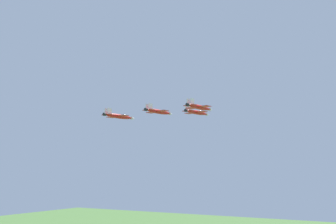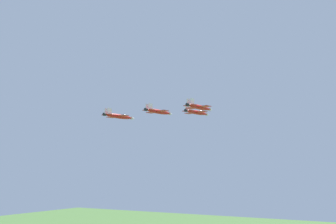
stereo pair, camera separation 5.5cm
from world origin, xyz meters
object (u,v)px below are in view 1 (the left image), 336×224
jet_right_wingman (199,107)px  jet_left_outer (119,116)px  jet_lead (197,112)px  jet_left_wingman (158,111)px

jet_right_wingman → jet_left_outer: (37.03, 6.68, -2.04)m
jet_right_wingman → jet_left_outer: size_ratio=0.97×
jet_lead → jet_right_wingman: bearing=-139.2°
jet_left_wingman → jet_left_outer: jet_left_wingman is taller
jet_lead → jet_left_outer: bearing=140.1°
jet_lead → jet_right_wingman: (-8.79, 15.74, -0.56)m
jet_lead → jet_left_outer: jet_lead is taller
jet_lead → jet_left_wingman: jet_left_wingman is taller
jet_right_wingman → jet_left_outer: bearing=110.6°
jet_left_outer → jet_right_wingman: bearing=-68.8°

